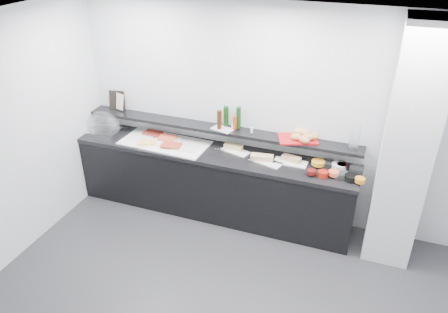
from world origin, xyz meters
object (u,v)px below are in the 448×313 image
(framed_print, at_px, (117,100))
(bread_tray, at_px, (298,139))
(cloche_base, at_px, (101,131))
(condiment_tray, at_px, (223,129))
(carafe, at_px, (355,138))
(sandwich_plate_mid, at_px, (267,162))

(framed_print, xyz_separation_m, bread_tray, (2.51, -0.06, -0.12))
(cloche_base, relative_size, condiment_tray, 1.84)
(bread_tray, height_order, carafe, carafe)
(framed_print, xyz_separation_m, condiment_tray, (1.58, -0.11, -0.12))
(cloche_base, distance_m, condiment_tray, 1.72)
(condiment_tray, bearing_deg, framed_print, -169.07)
(framed_print, distance_m, condiment_tray, 1.59)
(condiment_tray, distance_m, bread_tray, 0.93)
(cloche_base, distance_m, bread_tray, 2.65)
(framed_print, bearing_deg, condiment_tray, -16.27)
(bread_tray, xyz_separation_m, carafe, (0.64, -0.03, 0.14))
(bread_tray, bearing_deg, framed_print, 157.13)
(cloche_base, bearing_deg, carafe, 2.11)
(sandwich_plate_mid, distance_m, condiment_tray, 0.70)
(sandwich_plate_mid, height_order, bread_tray, bread_tray)
(framed_print, bearing_deg, carafe, -14.03)
(framed_print, bearing_deg, bread_tray, -13.71)
(condiment_tray, xyz_separation_m, bread_tray, (0.93, 0.05, 0.00))
(framed_print, relative_size, bread_tray, 0.58)
(cloche_base, height_order, bread_tray, bread_tray)
(cloche_base, xyz_separation_m, sandwich_plate_mid, (2.33, -0.03, -0.01))
(cloche_base, height_order, carafe, carafe)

